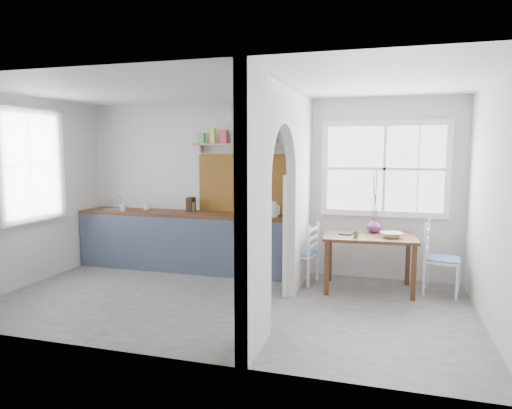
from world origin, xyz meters
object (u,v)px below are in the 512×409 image
(chair_right, at_px, (442,259))
(kettle, at_px, (273,209))
(dining_table, at_px, (369,263))
(chair_left, at_px, (301,253))
(vase, at_px, (374,225))

(chair_right, bearing_deg, kettle, 96.64)
(dining_table, height_order, kettle, kettle)
(dining_table, height_order, chair_left, chair_left)
(vase, bearing_deg, chair_left, -171.38)
(chair_left, bearing_deg, vase, 109.74)
(chair_left, height_order, vase, vase)
(vase, bearing_deg, dining_table, -101.96)
(chair_left, relative_size, vase, 4.26)
(chair_left, xyz_separation_m, vase, (0.97, 0.15, 0.41))
(dining_table, xyz_separation_m, chair_left, (-0.93, 0.07, 0.06))
(dining_table, xyz_separation_m, vase, (0.05, 0.22, 0.47))
(kettle, xyz_separation_m, vase, (1.42, 0.00, -0.17))
(kettle, bearing_deg, vase, -16.62)
(dining_table, relative_size, kettle, 5.39)
(chair_left, bearing_deg, dining_table, 96.88)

